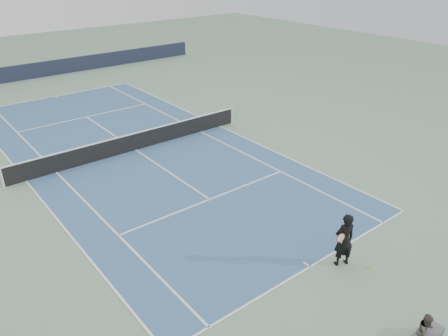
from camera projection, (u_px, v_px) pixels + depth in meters
ground at (136, 150)px, 22.55m from camera, size 80.00×80.00×0.00m
court_surface at (136, 150)px, 22.54m from camera, size 10.97×23.77×0.01m
tennis_net at (135, 141)px, 22.32m from camera, size 12.90×0.10×1.07m
windscreen_far at (28, 72)px, 34.83m from camera, size 30.00×0.25×1.20m
tennis_player at (344, 240)px, 13.94m from camera, size 0.88×0.73×1.90m
tennis_ball at (369, 267)px, 14.16m from camera, size 0.07×0.07×0.07m
spectator_bench at (424, 336)px, 11.18m from camera, size 1.33×0.54×1.11m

